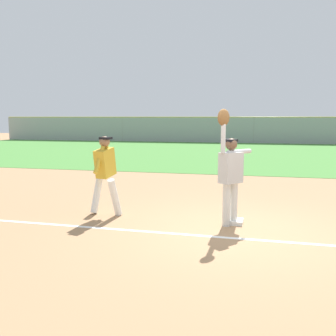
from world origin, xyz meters
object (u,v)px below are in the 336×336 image
runner (105,170)px  baseball (226,123)px  fielder (230,169)px  first_base (233,221)px  parked_car_red (235,133)px  parked_car_white (317,134)px  parked_car_silver (170,133)px

runner → baseball: size_ratio=23.24×
fielder → first_base: bearing=-75.6°
parked_car_red → parked_car_white: bearing=1.0°
fielder → parked_car_silver: size_ratio=0.51×
parked_car_white → first_base: bearing=-105.8°
baseball → parked_car_silver: 28.77m
baseball → parked_car_white: 28.48m
runner → parked_car_red: bearing=97.8°
baseball → parked_car_white: size_ratio=0.02×
runner → baseball: baseball is taller
fielder → parked_car_white: bearing=-60.3°
parked_car_silver → parked_car_red: 6.00m
baseball → parked_car_silver: bearing=104.9°
runner → parked_car_red: 27.54m
first_base → baseball: baseball is taller
first_base → parked_car_red: size_ratio=0.09×
first_base → parked_car_silver: size_ratio=0.09×
baseball → fielder: bearing=-44.4°
parked_car_silver → parked_car_red: size_ratio=1.01×
parked_car_white → baseball: bearing=-106.1°
first_base → runner: runner is taller
parked_car_red → baseball: bearing=-88.2°
fielder → runner: bearing=36.1°
parked_car_silver → baseball: bearing=-76.9°
first_base → runner: bearing=178.6°
baseball → parked_car_white: baseball is taller
parked_car_silver → fielder: bearing=-76.7°
fielder → runner: 2.70m
parked_car_red → parked_car_white: 7.04m
parked_car_silver → parked_car_red: same height
fielder → parked_car_red: fielder is taller
first_base → parked_car_white: bearing=79.0°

